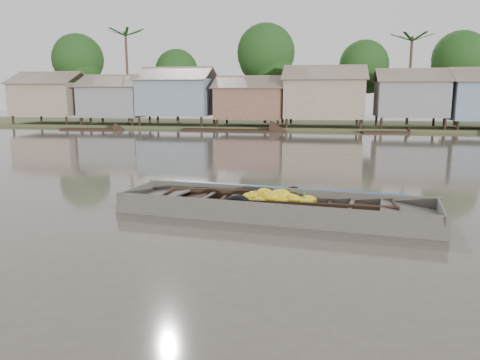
# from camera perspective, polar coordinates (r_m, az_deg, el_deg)

# --- Properties ---
(ground) EXTENTS (120.00, 120.00, 0.00)m
(ground) POSITION_cam_1_polar(r_m,az_deg,el_deg) (12.28, -3.16, -4.16)
(ground) COLOR #4E443C
(ground) RESTS_ON ground
(riverbank) EXTENTS (120.00, 12.47, 10.22)m
(riverbank) POSITION_cam_1_polar(r_m,az_deg,el_deg) (43.40, 10.95, 10.38)
(riverbank) COLOR #384723
(riverbank) RESTS_ON ground
(banana_boat) EXTENTS (6.15, 1.70, 0.88)m
(banana_boat) POSITION_cam_1_polar(r_m,az_deg,el_deg) (12.45, 3.80, -3.07)
(banana_boat) COLOR black
(banana_boat) RESTS_ON ground
(viewer_boat) EXTENTS (8.37, 3.11, 0.66)m
(viewer_boat) POSITION_cam_1_polar(r_m,az_deg,el_deg) (12.24, 4.42, -3.87)
(viewer_boat) COLOR #3D3933
(viewer_boat) RESTS_ON ground
(distant_boats) EXTENTS (45.17, 15.69, 1.38)m
(distant_boats) POSITION_cam_1_polar(r_m,az_deg,el_deg) (36.61, 23.25, 5.31)
(distant_boats) COLOR black
(distant_boats) RESTS_ON ground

